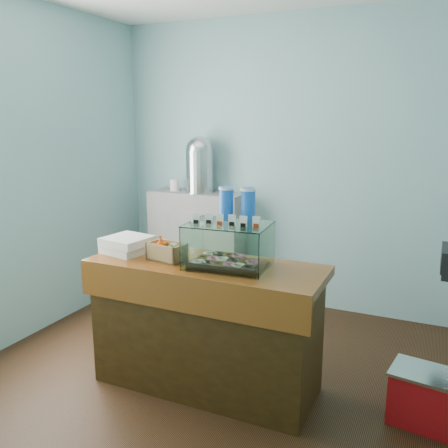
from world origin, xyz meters
The scene contains 9 objects.
ground centered at (0.00, 0.00, 0.00)m, with size 3.50×3.50×0.00m, color black.
room_shell centered at (0.03, 0.01, 1.71)m, with size 3.54×3.04×2.82m.
counter centered at (0.00, -0.25, 0.46)m, with size 1.60×0.60×0.90m.
back_shelf centered at (-0.90, 1.32, 0.55)m, with size 1.00×0.32×1.10m, color gray.
display_case centered at (0.17, -0.23, 1.06)m, with size 0.55×0.42×0.51m.
condiment_crate centered at (-0.27, -0.30, 0.96)m, with size 0.27×0.19×0.17m.
pastry_boxes centered at (-0.62, -0.26, 0.96)m, with size 0.35×0.35×0.12m.
coffee_urn centered at (-0.86, 1.32, 1.40)m, with size 0.31×0.31×0.57m.
red_cooler centered at (1.40, -0.07, 0.17)m, with size 0.43×0.35×0.34m.
Camera 1 is at (1.37, -2.95, 1.84)m, focal length 38.00 mm.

